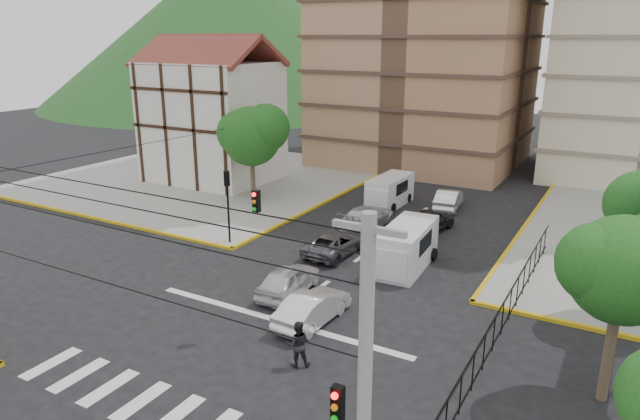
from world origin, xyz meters
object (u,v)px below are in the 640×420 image
Objects in this scene: pedestrian_crosswalk at (298,344)px; traffic_light_nw at (228,195)px; van_left_lane at (388,192)px; car_white_front_right at (313,308)px; car_silver_front_left at (289,280)px; van_right_lane at (405,249)px.

traffic_light_nw is at bearing -74.94° from pedestrian_crosswalk.
van_left_lane is 18.64m from car_white_front_right.
van_left_lane is 1.14× the size of car_silver_front_left.
car_silver_front_left is 3.18m from car_white_front_right.
pedestrian_crosswalk is at bearing -74.46° from van_left_lane.
traffic_light_nw is 1.03× the size of car_silver_front_left.
van_right_lane is at bearing -61.36° from van_left_lane.
car_silver_front_left is 2.31× the size of pedestrian_crosswalk.
traffic_light_nw reaches higher than pedestrian_crosswalk.
car_silver_front_left is (1.67, -16.20, -0.33)m from van_left_lane.
pedestrian_crosswalk is (1.25, -3.24, 0.22)m from car_white_front_right.
traffic_light_nw is 8.25m from car_silver_front_left.
van_right_lane reaches higher than car_silver_front_left.
traffic_light_nw reaches higher than van_right_lane.
van_left_lane is 2.63× the size of pedestrian_crosswalk.
van_left_lane is at bearing -74.26° from car_white_front_right.
pedestrian_crosswalk is at bearing 113.80° from car_white_front_right.
traffic_light_nw is at bearing -33.97° from car_silver_front_left.
car_silver_front_left is at bearing -126.87° from van_right_lane.
pedestrian_crosswalk is (3.75, -5.20, 0.20)m from car_silver_front_left.
pedestrian_crosswalk is at bearing -41.18° from traffic_light_nw.
van_right_lane is 6.83m from car_silver_front_left.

